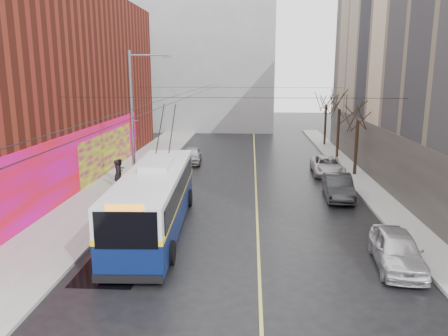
% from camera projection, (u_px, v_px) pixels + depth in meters
% --- Properties ---
extents(ground, '(140.00, 140.00, 0.00)m').
position_uv_depth(ground, '(223.00, 262.00, 18.06)').
color(ground, black).
rests_on(ground, ground).
extents(sidewalk_left, '(4.00, 60.00, 0.15)m').
position_uv_depth(sidewalk_left, '(119.00, 185.00, 30.23)').
color(sidewalk_left, gray).
rests_on(sidewalk_left, ground).
extents(sidewalk_right, '(2.00, 60.00, 0.15)m').
position_uv_depth(sidewalk_right, '(368.00, 189.00, 29.21)').
color(sidewalk_right, gray).
rests_on(sidewalk_right, ground).
extents(lane_line, '(0.12, 50.00, 0.01)m').
position_uv_depth(lane_line, '(256.00, 181.00, 31.62)').
color(lane_line, '#BFB74C').
rests_on(lane_line, ground).
extents(building_left, '(12.11, 36.00, 14.00)m').
position_uv_depth(building_left, '(12.00, 82.00, 31.17)').
color(building_left, maroon).
rests_on(building_left, ground).
extents(building_far, '(20.50, 12.10, 18.00)m').
position_uv_depth(building_far, '(200.00, 63.00, 60.36)').
color(building_far, gray).
rests_on(building_far, ground).
extents(streetlight_pole, '(2.65, 0.60, 9.00)m').
position_uv_depth(streetlight_pole, '(135.00, 119.00, 27.14)').
color(streetlight_pole, slate).
rests_on(streetlight_pole, ground).
extents(catenary_wires, '(18.00, 60.00, 0.22)m').
position_uv_depth(catenary_wires, '(200.00, 93.00, 31.28)').
color(catenary_wires, black).
extents(tree_near, '(3.20, 3.20, 6.40)m').
position_uv_depth(tree_near, '(359.00, 110.00, 32.06)').
color(tree_near, black).
rests_on(tree_near, ground).
extents(tree_mid, '(3.20, 3.20, 6.68)m').
position_uv_depth(tree_mid, '(340.00, 100.00, 38.82)').
color(tree_mid, black).
rests_on(tree_mid, ground).
extents(tree_far, '(3.20, 3.20, 6.57)m').
position_uv_depth(tree_far, '(327.00, 97.00, 45.67)').
color(tree_far, black).
rests_on(tree_far, ground).
extents(puddle, '(2.44, 2.74, 0.01)m').
position_uv_depth(puddle, '(109.00, 272.00, 17.13)').
color(puddle, black).
rests_on(puddle, ground).
extents(pigeons_flying, '(4.87, 2.74, 0.83)m').
position_uv_depth(pigeons_flying, '(201.00, 84.00, 26.67)').
color(pigeons_flying, slate).
extents(trolleybus, '(3.29, 12.36, 5.80)m').
position_uv_depth(trolleybus, '(155.00, 199.00, 21.44)').
color(trolleybus, '#091646').
rests_on(trolleybus, ground).
extents(parked_car_a, '(2.12, 4.46, 1.47)m').
position_uv_depth(parked_car_a, '(397.00, 250.00, 17.45)').
color(parked_car_a, silver).
rests_on(parked_car_a, ground).
extents(parked_car_b, '(1.85, 4.62, 1.49)m').
position_uv_depth(parked_car_b, '(338.00, 187.00, 27.05)').
color(parked_car_b, '#232426').
rests_on(parked_car_b, ground).
extents(parked_car_c, '(2.40, 4.93, 1.35)m').
position_uv_depth(parked_car_c, '(327.00, 166.00, 33.48)').
color(parked_car_c, '#BDBEC0').
rests_on(parked_car_c, ground).
extents(following_car, '(1.89, 4.14, 1.38)m').
position_uv_depth(following_car, '(192.00, 155.00, 37.64)').
color(following_car, '#B2B2B7').
rests_on(following_car, ground).
extents(pedestrian_a, '(0.67, 0.80, 1.88)m').
position_uv_depth(pedestrian_a, '(118.00, 174.00, 29.04)').
color(pedestrian_a, black).
rests_on(pedestrian_a, sidewalk_left).
extents(pedestrian_b, '(0.83, 0.91, 1.53)m').
position_uv_depth(pedestrian_b, '(121.00, 170.00, 31.09)').
color(pedestrian_b, black).
rests_on(pedestrian_b, sidewalk_left).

